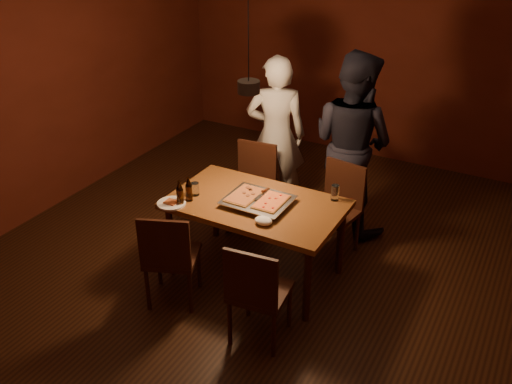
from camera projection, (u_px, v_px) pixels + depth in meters
The scene contains 19 objects.
room_shell at pixel (249, 128), 4.72m from camera, with size 6.00×6.00×6.00m.
dining_table at pixel (256, 210), 4.97m from camera, with size 1.50×0.90×0.75m.
chair_far_left at pixel (253, 178), 5.81m from camera, with size 0.46×0.46×0.49m.
chair_far_right at pixel (338, 200), 5.40m from camera, with size 0.48×0.48×0.49m.
chair_near_left at pixel (169, 251), 4.65m from camera, with size 0.55×0.55×0.49m.
chair_near_right at pixel (256, 287), 4.24m from camera, with size 0.46×0.46×0.49m.
pizza_tray at pixel (258, 202), 4.89m from camera, with size 0.55×0.45×0.05m, color silver.
pizza_meat at pixel (245, 195), 4.93m from camera, with size 0.23×0.36×0.02m, color maroon.
pizza_cheese at pixel (271, 202), 4.83m from camera, with size 0.22×0.34×0.02m, color gold.
spatula at pixel (259, 197), 4.88m from camera, with size 0.09×0.24×0.04m, color silver, non-canonical shape.
beer_bottle_a at pixel (180, 193), 4.84m from camera, with size 0.06×0.06×0.23m.
beer_bottle_b at pixel (189, 189), 4.91m from camera, with size 0.06×0.06×0.22m.
water_glass_left at pixel (195, 189), 5.02m from camera, with size 0.07×0.07×0.12m, color silver.
water_glass_right at pixel (335, 193), 4.94m from camera, with size 0.07×0.07×0.14m, color silver.
plate_slice at pixel (171, 203), 4.90m from camera, with size 0.25×0.25×0.03m.
napkin at pixel (263, 221), 4.60m from camera, with size 0.15×0.11×0.06m, color white.
diner_white at pixel (276, 135), 5.98m from camera, with size 0.62×0.41×1.71m, color silver.
diner_dark at pixel (352, 143), 5.63m from camera, with size 0.90×0.70×1.85m, color black.
pendant_lamp at pixel (249, 86), 4.55m from camera, with size 0.18×0.18×1.10m.
Camera 1 is at (2.17, -3.84, 3.16)m, focal length 40.00 mm.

